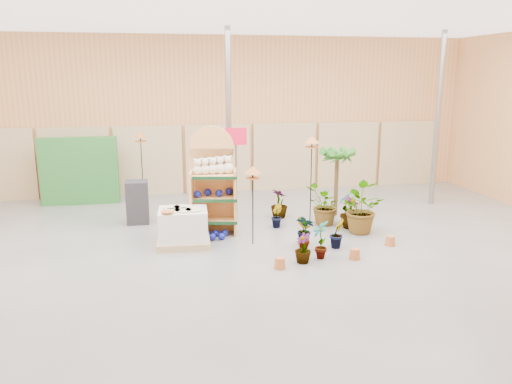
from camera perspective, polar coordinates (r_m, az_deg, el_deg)
room at (r=9.61m, az=-1.12°, el=6.19°), size 15.20×12.10×4.70m
display_shelf at (r=10.88m, az=-4.97°, el=0.84°), size 1.07×0.78×2.34m
teddy_bears at (r=10.69m, az=-4.77°, el=2.87°), size 0.87×0.24×0.38m
gazing_balls_shelf at (r=10.78m, az=-4.89°, el=-0.09°), size 0.86×0.29×0.16m
gazing_balls_floor at (r=10.67m, az=-4.79°, el=-4.93°), size 0.63×0.39×0.15m
pallet_stack at (r=10.26m, az=-8.32°, el=-4.00°), size 1.10×0.93×0.78m
charcoal_planters at (r=11.96m, az=-13.40°, el=-1.13°), size 0.50×0.50×1.00m
trellis_stock at (r=14.10m, az=-19.52°, el=2.28°), size 2.00×0.30×1.80m
offer_sign at (r=11.74m, az=-2.29°, el=4.29°), size 0.50×0.08×2.20m
bird_table_front at (r=9.94m, az=-0.38°, el=2.25°), size 0.34×0.34×1.62m
bird_table_right at (r=11.13m, az=6.41°, el=5.58°), size 0.34×0.34×2.07m
bird_table_back at (r=13.19m, az=-13.07°, el=6.09°), size 0.34×0.34×1.97m
palm at (r=12.23m, az=9.28°, el=4.25°), size 0.70×0.70×1.78m
potted_plant_0 at (r=9.91m, az=5.61°, el=-4.64°), size 0.45×0.45×0.73m
potted_plant_1 at (r=10.21m, az=5.54°, el=-4.39°), size 0.28×0.35×0.62m
potted_plant_3 at (r=11.46m, az=10.74°, el=-2.34°), size 0.57×0.57×0.72m
potted_plant_4 at (r=11.79m, az=10.20°, el=-1.70°), size 0.43×0.50×0.80m
potted_plant_5 at (r=11.37m, az=2.34°, el=-2.73°), size 0.25×0.31×0.53m
potted_plant_6 at (r=11.58m, az=7.86°, el=-1.53°), size 1.11×1.10×0.93m
potted_plant_7 at (r=9.29m, az=5.38°, el=-6.42°), size 0.38×0.38×0.56m
potted_plant_8 at (r=9.51m, az=7.41°, el=-5.40°), size 0.31×0.42×0.74m
potted_plant_9 at (r=10.16m, az=9.22°, el=-4.69°), size 0.41×0.42×0.59m
potted_plant_10 at (r=11.15m, az=11.65°, el=-1.86°), size 1.05×1.14×1.09m
potted_plant_11 at (r=12.10m, az=2.67°, el=-1.30°), size 0.56×0.56×0.72m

